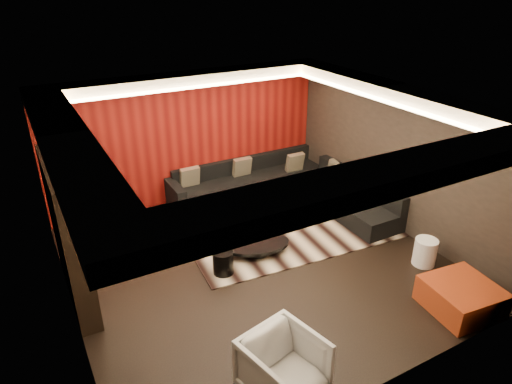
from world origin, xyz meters
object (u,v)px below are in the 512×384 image
coffee_table (257,248)px  drum_stool (223,262)px  orange_ottoman (461,297)px  sectional_sofa (285,189)px  armchair (283,367)px  white_side_table (425,252)px

coffee_table → drum_stool: 0.83m
drum_stool → coffee_table: bearing=18.4°
orange_ottoman → sectional_sofa: size_ratio=0.26×
drum_stool → sectional_sofa: sectional_sofa is taller
coffee_table → armchair: armchair is taller
sectional_sofa → drum_stool: bearing=-142.1°
orange_ottoman → sectional_sofa: 4.38m
orange_ottoman → armchair: 3.13m
white_side_table → orange_ottoman: 1.17m
drum_stool → white_side_table: white_side_table is taller
white_side_table → armchair: 3.72m
coffee_table → drum_stool: drum_stool is taller
armchair → white_side_table: bearing=4.6°
armchair → coffee_table: bearing=54.4°
coffee_table → sectional_sofa: bearing=44.8°
sectional_sofa → orange_ottoman: bearing=-85.6°
drum_stool → sectional_sofa: bearing=37.9°
armchair → drum_stool: bearing=68.4°
drum_stool → armchair: bearing=-99.1°
orange_ottoman → coffee_table: bearing=125.0°
coffee_table → orange_ottoman: bearing=-55.0°
white_side_table → armchair: bearing=-162.9°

